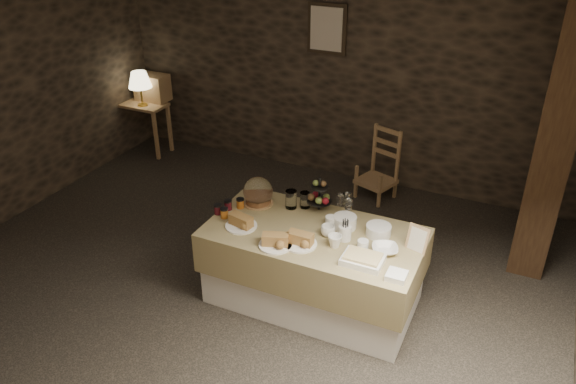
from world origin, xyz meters
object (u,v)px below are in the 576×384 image
at_px(table_lamp, 140,80).
at_px(timber_column, 556,139).
at_px(console_table, 143,113).
at_px(chair, 378,167).
at_px(buffet_table, 314,261).
at_px(fruit_stand, 319,197).
at_px(wine_rack, 152,87).

distance_m(table_lamp, timber_column, 4.81).
distance_m(console_table, chair, 3.15).
height_order(buffet_table, fruit_stand, fruit_stand).
height_order(chair, timber_column, timber_column).
bearing_deg(console_table, table_lamp, -45.00).
bearing_deg(timber_column, fruit_stand, -151.74).
bearing_deg(timber_column, console_table, 172.41).
bearing_deg(buffet_table, chair, 91.62).
height_order(buffet_table, console_table, buffet_table).
bearing_deg(fruit_stand, timber_column, 28.26).
relative_size(buffet_table, console_table, 2.61).
bearing_deg(table_lamp, fruit_stand, -26.41).
distance_m(table_lamp, fruit_stand, 3.41).
distance_m(buffet_table, chair, 2.02).
distance_m(wine_rack, timber_column, 4.85).
bearing_deg(fruit_stand, chair, 88.53).
xyz_separation_m(console_table, table_lamp, (0.05, -0.05, 0.46)).
height_order(console_table, fruit_stand, fruit_stand).
relative_size(buffet_table, table_lamp, 3.98).
bearing_deg(wine_rack, timber_column, -9.79).
distance_m(wine_rack, fruit_stand, 3.51).
relative_size(table_lamp, timber_column, 0.17).
xyz_separation_m(buffet_table, table_lamp, (-3.15, 1.85, 0.60)).
bearing_deg(buffet_table, fruit_stand, 106.26).
bearing_deg(table_lamp, wine_rack, 90.00).
relative_size(console_table, table_lamp, 1.52).
bearing_deg(table_lamp, timber_column, -7.08).
xyz_separation_m(wine_rack, chair, (3.09, -0.07, -0.48)).
relative_size(table_lamp, fruit_stand, 1.44).
bearing_deg(wine_rack, fruit_stand, -29.77).
height_order(console_table, wine_rack, wine_rack).
height_order(wine_rack, chair, wine_rack).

